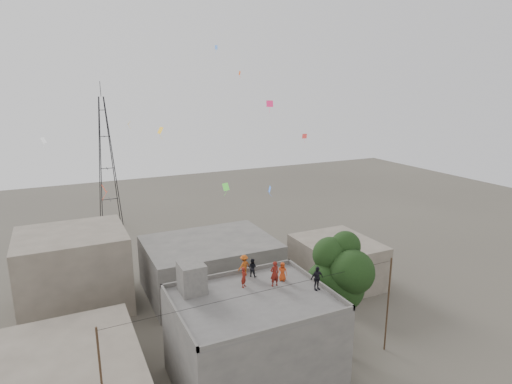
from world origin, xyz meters
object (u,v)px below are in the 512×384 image
(stair_head_box, at_px, (192,278))
(person_red_adult, at_px, (274,274))
(tree, at_px, (341,274))
(transmission_tower, at_px, (106,162))
(person_dark_adult, at_px, (317,278))

(stair_head_box, bearing_deg, person_red_adult, -16.33)
(stair_head_box, relative_size, tree, 0.22)
(transmission_tower, relative_size, person_dark_adult, 12.14)
(stair_head_box, relative_size, person_red_adult, 1.12)
(person_dark_adult, bearing_deg, person_red_adult, 138.85)
(transmission_tower, bearing_deg, person_dark_adult, -78.33)
(stair_head_box, distance_m, person_dark_adult, 8.28)
(tree, bearing_deg, person_dark_adult, -156.91)
(stair_head_box, xyz_separation_m, person_dark_adult, (7.60, -3.27, -0.18))
(stair_head_box, bearing_deg, transmission_tower, 91.23)
(transmission_tower, height_order, person_dark_adult, transmission_tower)
(stair_head_box, relative_size, person_dark_adult, 1.21)
(stair_head_box, distance_m, transmission_tower, 37.46)
(person_red_adult, bearing_deg, transmission_tower, -84.56)
(stair_head_box, height_order, transmission_tower, transmission_tower)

